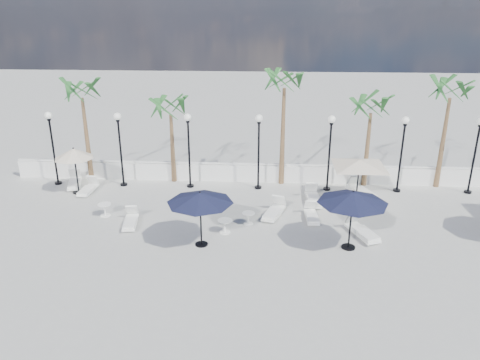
# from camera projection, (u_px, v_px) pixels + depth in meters

# --- Properties ---
(ground) EXTENTS (100.00, 100.00, 0.00)m
(ground) POSITION_uv_depth(u_px,v_px,m) (254.00, 251.00, 17.92)
(ground) COLOR #AFAFA9
(ground) RESTS_ON ground
(balustrade) EXTENTS (26.00, 0.30, 1.01)m
(balustrade) POSITION_uv_depth(u_px,v_px,m) (259.00, 173.00, 24.75)
(balustrade) COLOR silver
(balustrade) RESTS_ON ground
(lamppost_0) EXTENTS (0.36, 0.36, 3.84)m
(lamppost_0) POSITION_uv_depth(u_px,v_px,m) (52.00, 138.00, 23.68)
(lamppost_0) COLOR black
(lamppost_0) RESTS_ON ground
(lamppost_1) EXTENTS (0.36, 0.36, 3.84)m
(lamppost_1) POSITION_uv_depth(u_px,v_px,m) (120.00, 139.00, 23.49)
(lamppost_1) COLOR black
(lamppost_1) RESTS_ON ground
(lamppost_2) EXTENTS (0.36, 0.36, 3.84)m
(lamppost_2) POSITION_uv_depth(u_px,v_px,m) (189.00, 140.00, 23.29)
(lamppost_2) COLOR black
(lamppost_2) RESTS_ON ground
(lamppost_3) EXTENTS (0.36, 0.36, 3.84)m
(lamppost_3) POSITION_uv_depth(u_px,v_px,m) (259.00, 141.00, 23.10)
(lamppost_3) COLOR black
(lamppost_3) RESTS_ON ground
(lamppost_4) EXTENTS (0.36, 0.36, 3.84)m
(lamppost_4) POSITION_uv_depth(u_px,v_px,m) (330.00, 143.00, 22.90)
(lamppost_4) COLOR black
(lamppost_4) RESTS_ON ground
(lamppost_5) EXTENTS (0.36, 0.36, 3.84)m
(lamppost_5) POSITION_uv_depth(u_px,v_px,m) (403.00, 144.00, 22.71)
(lamppost_5) COLOR black
(lamppost_5) RESTS_ON ground
(lamppost_6) EXTENTS (0.36, 0.36, 3.84)m
(lamppost_6) POSITION_uv_depth(u_px,v_px,m) (476.00, 145.00, 22.52)
(lamppost_6) COLOR black
(lamppost_6) RESTS_ON ground
(palm_0) EXTENTS (2.60, 2.60, 5.50)m
(palm_0) POSITION_uv_depth(u_px,v_px,m) (82.00, 95.00, 23.62)
(palm_0) COLOR brown
(palm_0) RESTS_ON ground
(palm_1) EXTENTS (2.60, 2.60, 4.70)m
(palm_1) POSITION_uv_depth(u_px,v_px,m) (171.00, 112.00, 23.65)
(palm_1) COLOR brown
(palm_1) RESTS_ON ground
(palm_2) EXTENTS (2.60, 2.60, 6.10)m
(palm_2) POSITION_uv_depth(u_px,v_px,m) (284.00, 86.00, 22.85)
(palm_2) COLOR brown
(palm_2) RESTS_ON ground
(palm_3) EXTENTS (2.60, 2.60, 4.90)m
(palm_3) POSITION_uv_depth(u_px,v_px,m) (371.00, 110.00, 23.02)
(palm_3) COLOR brown
(palm_3) RESTS_ON ground
(palm_4) EXTENTS (2.60, 2.60, 5.70)m
(palm_4) POSITION_uv_depth(u_px,v_px,m) (450.00, 95.00, 22.54)
(palm_4) COLOR brown
(palm_4) RESTS_ON ground
(lounger_0) EXTENTS (1.12, 1.93, 0.69)m
(lounger_0) POSITION_uv_depth(u_px,v_px,m) (74.00, 182.00, 24.16)
(lounger_0) COLOR white
(lounger_0) RESTS_ON ground
(lounger_1) EXTENTS (0.78, 1.69, 0.61)m
(lounger_1) POSITION_uv_depth(u_px,v_px,m) (130.00, 221.00, 19.94)
(lounger_1) COLOR white
(lounger_1) RESTS_ON ground
(lounger_2) EXTENTS (0.61, 1.70, 0.63)m
(lounger_2) POSITION_uv_depth(u_px,v_px,m) (88.00, 189.00, 23.37)
(lounger_2) COLOR white
(lounger_2) RESTS_ON ground
(lounger_3) EXTENTS (0.60, 1.64, 0.60)m
(lounger_3) POSITION_uv_depth(u_px,v_px,m) (312.00, 215.00, 20.46)
(lounger_3) COLOR white
(lounger_3) RESTS_ON ground
(lounger_4) EXTENTS (1.24, 1.96, 0.70)m
(lounger_4) POSITION_uv_depth(u_px,v_px,m) (362.00, 231.00, 18.99)
(lounger_4) COLOR white
(lounger_4) RESTS_ON ground
(lounger_5) EXTENTS (1.13, 1.92, 0.69)m
(lounger_5) POSITION_uv_depth(u_px,v_px,m) (274.00, 211.00, 20.79)
(lounger_5) COLOR white
(lounger_5) RESTS_ON ground
(lounger_6) EXTENTS (0.71, 1.93, 0.71)m
(lounger_6) POSITION_uv_depth(u_px,v_px,m) (313.00, 198.00, 22.17)
(lounger_6) COLOR white
(lounger_6) RESTS_ON ground
(lounger_7) EXTENTS (1.34, 2.08, 0.74)m
(lounger_7) POSITION_uv_depth(u_px,v_px,m) (361.00, 191.00, 23.00)
(lounger_7) COLOR white
(lounger_7) RESTS_ON ground
(side_table_0) EXTENTS (0.59, 0.59, 0.57)m
(side_table_0) POSITION_uv_depth(u_px,v_px,m) (105.00, 209.00, 20.76)
(side_table_0) COLOR white
(side_table_0) RESTS_ON ground
(side_table_1) EXTENTS (0.59, 0.59, 0.58)m
(side_table_1) POSITION_uv_depth(u_px,v_px,m) (225.00, 225.00, 19.23)
(side_table_1) COLOR white
(side_table_1) RESTS_ON ground
(side_table_2) EXTENTS (0.55, 0.55, 0.54)m
(side_table_2) POSITION_uv_depth(u_px,v_px,m) (248.00, 217.00, 19.97)
(side_table_2) COLOR white
(side_table_2) RESTS_ON ground
(parasol_navy_left) EXTENTS (2.58, 2.58, 2.27)m
(parasol_navy_left) POSITION_uv_depth(u_px,v_px,m) (200.00, 198.00, 17.67)
(parasol_navy_left) COLOR black
(parasol_navy_left) RESTS_ON ground
(parasol_navy_mid) EXTENTS (2.68, 2.68, 2.40)m
(parasol_navy_mid) POSITION_uv_depth(u_px,v_px,m) (353.00, 198.00, 17.40)
(parasol_navy_mid) COLOR black
(parasol_navy_mid) RESTS_ON ground
(parasol_cream_sq_a) EXTENTS (4.67, 4.67, 2.29)m
(parasol_cream_sq_a) POSITION_uv_depth(u_px,v_px,m) (360.00, 160.00, 21.54)
(parasol_cream_sq_a) COLOR black
(parasol_cream_sq_a) RESTS_ON ground
(parasol_cream_small) EXTENTS (1.92, 1.92, 2.36)m
(parasol_cream_small) POSITION_uv_depth(u_px,v_px,m) (74.00, 154.00, 22.73)
(parasol_cream_small) COLOR black
(parasol_cream_small) RESTS_ON ground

